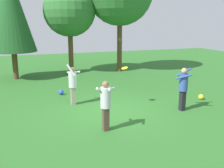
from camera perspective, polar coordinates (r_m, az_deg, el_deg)
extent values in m
plane|color=#2D6B28|center=(10.71, -0.29, -5.80)|extent=(40.00, 40.00, 0.00)
cube|color=gray|center=(11.52, -8.41, -2.55)|extent=(0.19, 0.22, 0.77)
cylinder|color=silver|center=(11.35, -8.54, 0.94)|extent=(0.34, 0.34, 0.67)
sphere|color=#8C6647|center=(11.26, -8.61, 3.08)|extent=(0.22, 0.22, 0.22)
cylinder|color=silver|center=(11.48, -8.32, 2.56)|extent=(0.55, 0.33, 0.12)
cylinder|color=silver|center=(11.07, -8.89, 2.99)|extent=(0.37, 0.24, 0.52)
cube|color=black|center=(11.02, 14.98, -3.48)|extent=(0.19, 0.22, 0.82)
cylinder|color=#334C9E|center=(10.83, 15.23, 0.39)|extent=(0.34, 0.34, 0.71)
sphere|color=tan|center=(10.74, 15.38, 2.78)|extent=(0.23, 0.23, 0.23)
cylinder|color=#334C9E|center=(10.58, 15.36, 1.54)|extent=(0.55, 0.39, 0.26)
cylinder|color=#334C9E|center=(10.95, 15.30, 2.50)|extent=(0.51, 0.36, 0.39)
cube|color=#4C382D|center=(8.75, -1.36, -7.58)|extent=(0.19, 0.22, 0.78)
cylinder|color=silver|center=(8.52, -1.39, -2.97)|extent=(0.34, 0.34, 0.68)
sphere|color=#8C6647|center=(8.40, -1.40, -0.08)|extent=(0.22, 0.22, 0.22)
cylinder|color=silver|center=(8.51, -2.68, -1.36)|extent=(0.39, 0.50, 0.33)
cylinder|color=silver|center=(8.38, -0.09, -1.08)|extent=(0.41, 0.52, 0.18)
cylinder|color=yellow|center=(10.86, 2.76, 3.46)|extent=(0.32, 0.32, 0.09)
sphere|color=blue|center=(13.18, -10.97, -1.76)|extent=(0.26, 0.26, 0.26)
sphere|color=yellow|center=(12.84, 18.72, -2.66)|extent=(0.25, 0.25, 0.25)
cylinder|color=brown|center=(18.50, -8.91, 7.29)|extent=(0.33, 0.33, 3.19)
sphere|color=#337033|center=(18.41, -9.22, 15.50)|extent=(3.51, 3.51, 3.51)
cylinder|color=brown|center=(17.35, -20.41, 6.08)|extent=(0.33, 0.33, 3.11)
cone|color=#1E5123|center=(17.25, -21.14, 14.80)|extent=(2.80, 2.80, 4.97)
cylinder|color=brown|center=(18.85, 1.64, 8.94)|extent=(0.35, 0.35, 4.09)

